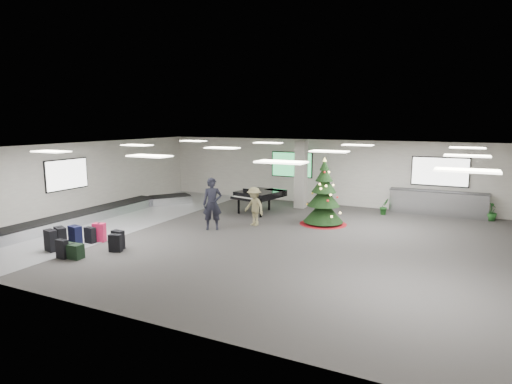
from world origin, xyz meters
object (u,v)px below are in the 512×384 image
at_px(baggage_carousel, 106,212).
at_px(christmas_tree, 324,201).
at_px(service_counter, 437,203).
at_px(pink_suitcase, 99,232).
at_px(traveler_a, 212,204).
at_px(grand_piano, 259,195).
at_px(potted_plant_right, 491,211).
at_px(traveler_b, 254,206).
at_px(potted_plant_left, 384,207).

relative_size(baggage_carousel, christmas_tree, 3.58).
xyz_separation_m(baggage_carousel, service_counter, (12.84, 6.73, 0.33)).
height_order(pink_suitcase, traveler_a, traveler_a).
height_order(baggage_carousel, christmas_tree, christmas_tree).
bearing_deg(grand_piano, pink_suitcase, -101.76).
bearing_deg(potted_plant_right, baggage_carousel, -156.21).
relative_size(baggage_carousel, traveler_b, 6.30).
distance_m(service_counter, christmas_tree, 5.54).
bearing_deg(traveler_b, pink_suitcase, -108.83).
height_order(traveler_b, potted_plant_left, traveler_b).
xyz_separation_m(service_counter, potted_plant_left, (-2.11, -0.94, -0.18)).
bearing_deg(grand_piano, traveler_b, -56.62).
distance_m(christmas_tree, traveler_b, 2.80).
distance_m(christmas_tree, potted_plant_left, 3.48).
bearing_deg(potted_plant_left, grand_piano, -157.76).
distance_m(pink_suitcase, christmas_tree, 8.52).
bearing_deg(traveler_a, baggage_carousel, 153.15).
height_order(grand_piano, potted_plant_left, grand_piano).
bearing_deg(potted_plant_right, pink_suitcase, -142.24).
distance_m(potted_plant_left, potted_plant_right, 4.27).
height_order(service_counter, traveler_b, traveler_b).
distance_m(christmas_tree, traveler_a, 4.46).
relative_size(service_counter, traveler_b, 2.63).
relative_size(baggage_carousel, potted_plant_right, 12.33).
bearing_deg(christmas_tree, traveler_b, -148.86).
bearing_deg(baggage_carousel, potted_plant_right, 23.79).
bearing_deg(pink_suitcase, traveler_b, 32.74).
bearing_deg(traveler_b, baggage_carousel, -145.27).
xyz_separation_m(traveler_a, potted_plant_left, (5.44, 5.58, -0.63)).
bearing_deg(christmas_tree, baggage_carousel, -161.58).
xyz_separation_m(baggage_carousel, pink_suitcase, (2.67, -2.92, 0.11)).
bearing_deg(pink_suitcase, potted_plant_right, 20.98).
relative_size(christmas_tree, potted_plant_right, 3.44).
bearing_deg(baggage_carousel, service_counter, 27.67).
bearing_deg(service_counter, baggage_carousel, -152.33).
bearing_deg(service_counter, grand_piano, -157.24).
bearing_deg(potted_plant_left, pink_suitcase, -132.79).
height_order(traveler_a, potted_plant_right, traveler_a).
bearing_deg(pink_suitcase, christmas_tree, 26.78).
height_order(service_counter, christmas_tree, christmas_tree).
bearing_deg(traveler_b, christmas_tree, 52.79).
bearing_deg(potted_plant_left, traveler_a, -134.29).
xyz_separation_m(baggage_carousel, grand_piano, (5.58, 3.69, 0.62)).
xyz_separation_m(baggage_carousel, potted_plant_left, (10.73, 5.79, 0.15)).
relative_size(christmas_tree, traveler_b, 1.76).
relative_size(traveler_b, potted_plant_right, 1.96).
bearing_deg(traveler_b, potted_plant_right, 52.57).
xyz_separation_m(christmas_tree, potted_plant_left, (1.91, 2.85, -0.56)).
xyz_separation_m(pink_suitcase, potted_plant_right, (12.26, 9.50, 0.07)).
bearing_deg(traveler_a, christmas_tree, 8.40).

